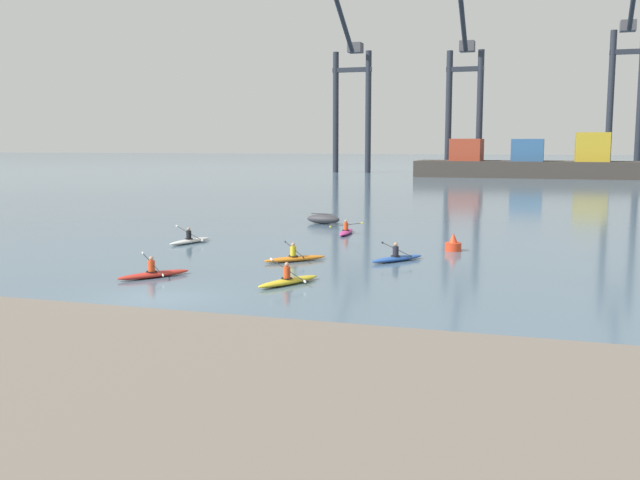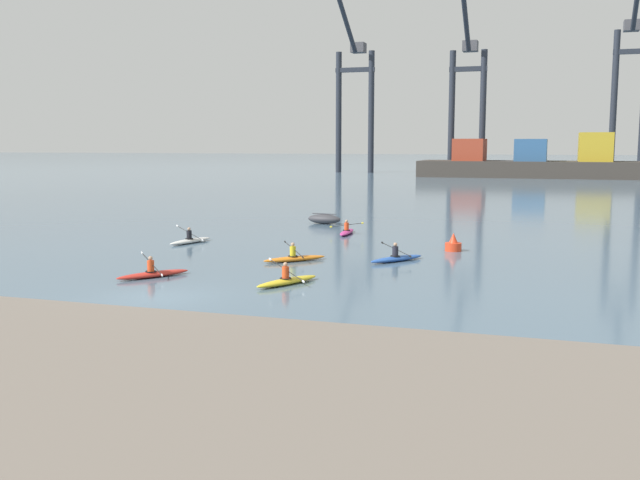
% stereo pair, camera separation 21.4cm
% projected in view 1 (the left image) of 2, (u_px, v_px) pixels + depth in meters
% --- Properties ---
extents(ground_plane, '(800.00, 800.00, 0.00)m').
position_uv_depth(ground_plane, '(158.00, 299.00, 27.47)').
color(ground_plane, slate).
extents(container_barge, '(38.70, 11.54, 7.80)m').
position_uv_depth(container_barge, '(529.00, 163.00, 128.08)').
color(container_barge, '#38332D').
rests_on(container_barge, ground).
extents(gantry_crane_west, '(8.11, 16.68, 33.61)m').
position_uv_depth(gantry_crane_west, '(352.00, 90.00, 147.52)').
color(gantry_crane_west, '#232833').
rests_on(gantry_crane_west, ground).
extents(gantry_crane_west_mid, '(7.10, 19.56, 36.12)m').
position_uv_depth(gantry_crane_west_mid, '(464.00, 86.00, 137.62)').
color(gantry_crane_west_mid, '#232833').
rests_on(gantry_crane_west_mid, ground).
extents(gantry_crane_east_mid, '(6.43, 14.65, 36.91)m').
position_uv_depth(gantry_crane_east_mid, '(627.00, 79.00, 135.53)').
color(gantry_crane_east_mid, '#232833').
rests_on(gantry_crane_east_mid, ground).
extents(capsized_dinghy, '(2.74, 1.48, 0.76)m').
position_uv_depth(capsized_dinghy, '(323.00, 219.00, 53.25)').
color(capsized_dinghy, '#38383D').
rests_on(capsized_dinghy, ground).
extents(channel_buoy, '(0.90, 0.90, 1.00)m').
position_uv_depth(channel_buoy, '(453.00, 244.00, 39.73)').
color(channel_buoy, red).
rests_on(channel_buoy, ground).
extents(kayak_orange, '(2.80, 2.85, 0.95)m').
position_uv_depth(kayak_orange, '(295.00, 258.00, 36.18)').
color(kayak_orange, orange).
rests_on(kayak_orange, ground).
extents(kayak_red, '(2.40, 3.16, 1.06)m').
position_uv_depth(kayak_red, '(154.00, 274.00, 31.80)').
color(kayak_red, red).
rests_on(kayak_red, ground).
extents(kayak_blue, '(2.45, 3.13, 0.95)m').
position_uv_depth(kayak_blue, '(397.00, 258.00, 36.21)').
color(kayak_blue, '#2856B2').
rests_on(kayak_blue, ground).
extents(kayak_yellow, '(2.02, 3.33, 1.04)m').
position_uv_depth(kayak_yellow, '(288.00, 280.00, 30.22)').
color(kayak_yellow, yellow).
rests_on(kayak_yellow, ground).
extents(kayak_magenta, '(2.27, 3.44, 0.95)m').
position_uv_depth(kayak_magenta, '(346.00, 231.00, 47.13)').
color(kayak_magenta, '#C13384').
rests_on(kayak_magenta, ground).
extents(kayak_white, '(2.12, 3.44, 1.05)m').
position_uv_depth(kayak_white, '(190.00, 240.00, 42.79)').
color(kayak_white, silver).
rests_on(kayak_white, ground).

